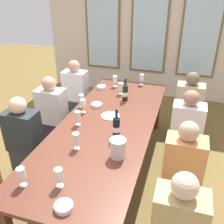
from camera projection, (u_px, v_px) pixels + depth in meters
The scene contains 25 objects.
ground_plane at pixel (107, 173), 3.29m from camera, with size 12.00×12.00×0.00m, color brown.
back_wall_with_windows at pixel (150, 24), 4.89m from camera, with size 4.26×0.10×2.90m.
dining_table at pixel (107, 128), 2.97m from camera, with size 1.06×2.83×0.74m.
white_plate_0 at pixel (110, 116), 3.10m from camera, with size 0.23×0.23×0.01m, color white.
metal_pitcher at pixel (118, 148), 2.36m from camera, with size 0.16×0.16×0.19m.
wine_bottle_0 at pixel (125, 92), 3.46m from camera, with size 0.08×0.08×0.31m.
wine_bottle_1 at pixel (116, 127), 2.64m from camera, with size 0.08×0.08×0.32m.
tasting_bowl_0 at pixel (97, 105), 3.33m from camera, with size 0.15×0.15×0.04m, color white.
tasting_bowl_1 at pixel (64, 207), 1.85m from camera, with size 0.14×0.14×0.04m, color white.
tasting_bowl_2 at pixel (102, 87), 3.87m from camera, with size 0.14×0.14×0.05m, color white.
wine_glass_0 at pixel (78, 116), 2.87m from camera, with size 0.07×0.07×0.17m.
wine_glass_1 at pixel (76, 139), 2.46m from camera, with size 0.07×0.07×0.17m.
wine_glass_2 at pixel (83, 104), 3.14m from camera, with size 0.07×0.07×0.17m.
wine_glass_3 at pixel (59, 175), 2.01m from camera, with size 0.07×0.07×0.17m.
wine_glass_4 at pixel (81, 99), 3.27m from camera, with size 0.07×0.07×0.17m.
wine_glass_5 at pixel (121, 87), 3.64m from camera, with size 0.07×0.07×0.17m.
wine_glass_6 at pixel (142, 77), 3.96m from camera, with size 0.07×0.07×0.17m.
wine_glass_7 at pixel (115, 79), 3.90m from camera, with size 0.07×0.07×0.17m.
wine_glass_8 at pixel (21, 174), 2.01m from camera, with size 0.07×0.07×0.17m.
seated_person_2 at pixel (53, 116), 3.54m from camera, with size 0.38×0.24×1.11m.
seated_person_3 at pixel (186, 134), 3.14m from camera, with size 0.38×0.24×1.11m.
seated_person_4 at pixel (25, 143), 2.98m from camera, with size 0.38×0.24×1.11m.
seated_person_5 at pixel (182, 173), 2.51m from camera, with size 0.38×0.24×1.11m.
seated_person_6 at pixel (76, 95), 4.20m from camera, with size 0.38×0.24×1.11m.
seated_person_7 at pixel (188, 110), 3.70m from camera, with size 0.38×0.24×1.11m.
Camera 1 is at (0.80, -2.41, 2.24)m, focal length 40.68 mm.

